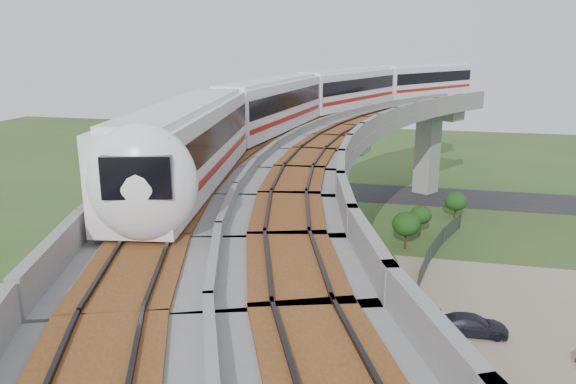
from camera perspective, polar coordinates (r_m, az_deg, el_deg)
name	(u,v)px	position (r m, az deg, el deg)	size (l,w,h in m)	color
ground	(279,308)	(36.62, -0.97, -11.75)	(160.00, 160.00, 0.00)	#304E1F
dirt_lot	(516,351)	(34.45, 22.15, -14.75)	(18.00, 26.00, 0.04)	gray
asphalt_road	(343,191)	(64.36, 5.60, 0.09)	(60.00, 8.00, 0.03)	#232326
viaduct	(342,174)	(32.82, 5.48, 1.85)	(19.58, 73.98, 11.40)	#99968E
metro_train	(336,97)	(44.51, 4.89, 9.56)	(17.77, 60.00, 3.64)	white
fence	(437,314)	(35.41, 14.86, -11.91)	(3.87, 38.73, 1.50)	#2D382D
tree_0	(456,201)	(56.05, 16.69, -0.92)	(2.12, 2.12, 2.63)	#382314
tree_1	(421,215)	(50.09, 13.34, -2.29)	(1.88, 1.88, 2.75)	#382314
tree_2	(406,224)	(46.75, 11.92, -3.20)	(2.31, 2.31, 3.13)	#382314
tree_3	(377,266)	(38.60, 9.07, -7.39)	(2.75, 2.75, 3.07)	#382314
tree_4	(392,301)	(33.33, 10.52, -10.79)	(2.18, 2.18, 3.05)	#382314
tree_5	(370,351)	(27.13, 8.29, -15.74)	(3.09, 3.09, 4.00)	#382314
car_dark	(472,325)	(35.08, 18.23, -12.68)	(1.64, 4.03, 1.17)	black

